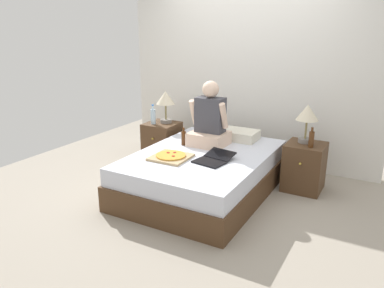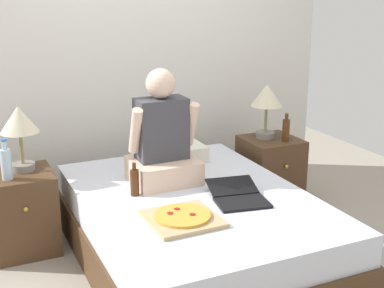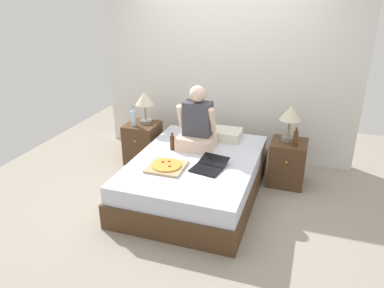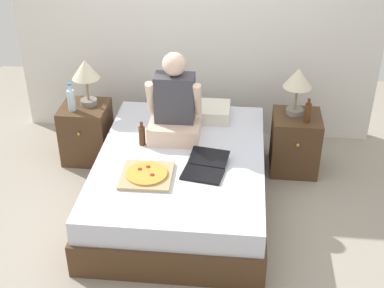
% 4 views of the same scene
% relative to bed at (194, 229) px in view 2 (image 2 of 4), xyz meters
% --- Properties ---
extents(ground_plane, '(5.65, 5.65, 0.00)m').
position_rel_bed_xyz_m(ground_plane, '(0.00, 0.00, -0.24)').
color(ground_plane, '#9E9384').
extents(wall_back, '(3.65, 0.12, 2.50)m').
position_rel_bed_xyz_m(wall_back, '(0.00, 1.35, 1.01)').
color(wall_back, silver).
rests_on(wall_back, ground).
extents(bed, '(1.43, 1.98, 0.48)m').
position_rel_bed_xyz_m(bed, '(0.00, 0.00, 0.00)').
color(bed, '#4C331E').
rests_on(bed, ground).
extents(nightstand_left, '(0.44, 0.47, 0.57)m').
position_rel_bed_xyz_m(nightstand_left, '(-1.01, 0.65, 0.05)').
color(nightstand_left, '#4C331E').
rests_on(nightstand_left, ground).
extents(lamp_on_left_nightstand, '(0.26, 0.26, 0.45)m').
position_rel_bed_xyz_m(lamp_on_left_nightstand, '(-0.97, 0.70, 0.66)').
color(lamp_on_left_nightstand, gray).
rests_on(lamp_on_left_nightstand, nightstand_left).
extents(water_bottle, '(0.07, 0.07, 0.28)m').
position_rel_bed_xyz_m(water_bottle, '(-1.09, 0.56, 0.44)').
color(water_bottle, silver).
rests_on(water_bottle, nightstand_left).
extents(nightstand_right, '(0.44, 0.47, 0.57)m').
position_rel_bed_xyz_m(nightstand_right, '(1.01, 0.65, 0.05)').
color(nightstand_right, '#4C331E').
rests_on(nightstand_right, ground).
extents(lamp_on_right_nightstand, '(0.26, 0.26, 0.45)m').
position_rel_bed_xyz_m(lamp_on_right_nightstand, '(0.98, 0.70, 0.66)').
color(lamp_on_right_nightstand, gray).
rests_on(lamp_on_right_nightstand, nightstand_right).
extents(beer_bottle, '(0.06, 0.06, 0.23)m').
position_rel_bed_xyz_m(beer_bottle, '(1.08, 0.55, 0.43)').
color(beer_bottle, '#512D14').
rests_on(beer_bottle, nightstand_right).
extents(pillow, '(0.52, 0.34, 0.12)m').
position_rel_bed_xyz_m(pillow, '(0.12, 0.71, 0.31)').
color(pillow, silver).
rests_on(pillow, bed).
extents(person_seated, '(0.47, 0.40, 0.78)m').
position_rel_bed_xyz_m(person_seated, '(-0.09, 0.33, 0.53)').
color(person_seated, beige).
rests_on(person_seated, bed).
extents(laptop, '(0.38, 0.46, 0.07)m').
position_rel_bed_xyz_m(laptop, '(0.22, -0.20, 0.27)').
color(laptop, black).
rests_on(laptop, bed).
extents(pizza_box, '(0.41, 0.41, 0.05)m').
position_rel_bed_xyz_m(pizza_box, '(-0.23, -0.33, 0.26)').
color(pizza_box, tan).
rests_on(pizza_box, bed).
extents(beer_bottle_on_bed, '(0.06, 0.06, 0.22)m').
position_rel_bed_xyz_m(beer_bottle_on_bed, '(-0.35, 0.15, 0.34)').
color(beer_bottle_on_bed, '#4C2811').
rests_on(beer_bottle_on_bed, bed).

